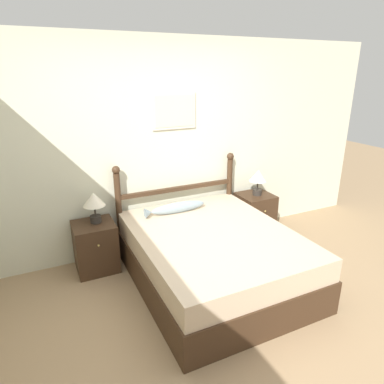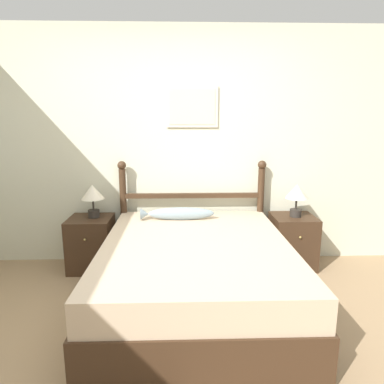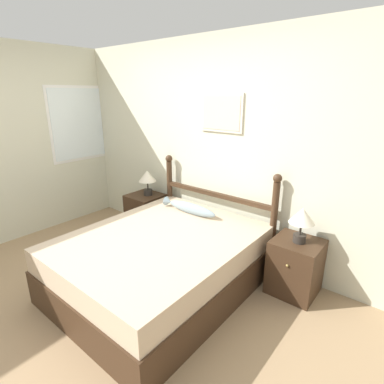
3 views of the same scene
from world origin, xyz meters
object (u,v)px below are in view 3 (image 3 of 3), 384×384
at_px(bed, 161,262).
at_px(nightstand_left, 146,214).
at_px(table_lamp_right, 302,218).
at_px(fish_pillow, 189,208).
at_px(table_lamp_left, 147,178).
at_px(nightstand_right, 295,267).

distance_m(bed, nightstand_left, 1.34).
relative_size(bed, table_lamp_right, 5.62).
distance_m(nightstand_left, fish_pillow, 1.00).
relative_size(nightstand_left, table_lamp_left, 1.61).
xyz_separation_m(nightstand_left, table_lamp_left, (0.04, 0.03, 0.53)).
height_order(nightstand_left, table_lamp_right, table_lamp_right).
xyz_separation_m(table_lamp_right, fish_pillow, (-1.26, -0.14, -0.17)).
distance_m(bed, fish_pillow, 0.75).
bearing_deg(table_lamp_right, nightstand_right, 137.25).
relative_size(nightstand_right, table_lamp_left, 1.61).
bearing_deg(fish_pillow, bed, -75.78).
bearing_deg(table_lamp_right, bed, -144.65).
bearing_deg(bed, table_lamp_right, 35.35).
bearing_deg(nightstand_left, fish_pillow, -8.96).
bearing_deg(nightstand_right, bed, -144.03).
relative_size(table_lamp_left, table_lamp_right, 1.00).
relative_size(bed, nightstand_right, 3.48).
relative_size(nightstand_left, fish_pillow, 0.76).
relative_size(table_lamp_right, fish_pillow, 0.47).
relative_size(bed, table_lamp_left, 5.62).
xyz_separation_m(bed, nightstand_right, (1.09, 0.79, -0.00)).
xyz_separation_m(bed, fish_pillow, (-0.16, 0.64, 0.36)).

